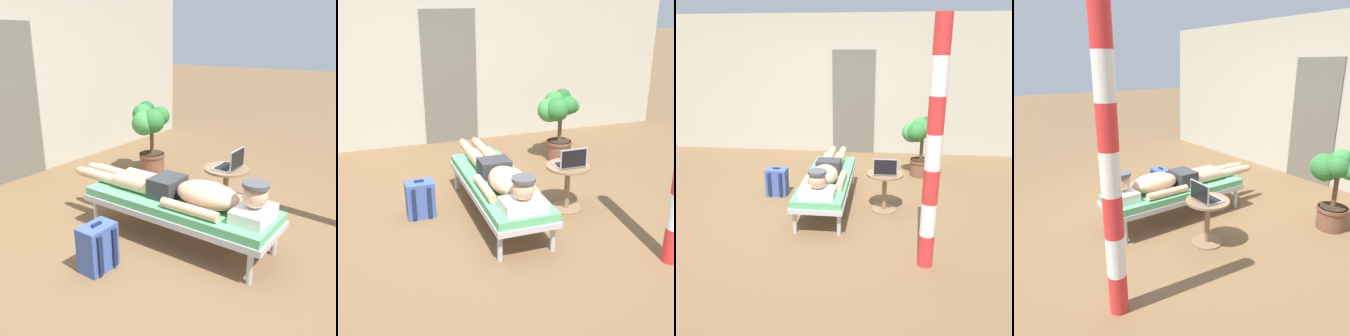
% 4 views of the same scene
% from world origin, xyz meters
% --- Properties ---
extents(ground_plane, '(40.00, 40.00, 0.00)m').
position_xyz_m(ground_plane, '(0.00, 0.00, 0.00)').
color(ground_plane, brown).
extents(house_door_panel, '(0.84, 0.03, 2.04)m').
position_xyz_m(house_door_panel, '(0.23, 2.70, 1.02)').
color(house_door_panel, '#625F54').
rests_on(house_door_panel, ground).
extents(lounge_chair, '(0.63, 1.89, 0.42)m').
position_xyz_m(lounge_chair, '(0.12, -0.00, 0.35)').
color(lounge_chair, '#B7B7BC').
rests_on(lounge_chair, ground).
extents(person_reclining, '(0.53, 2.17, 0.33)m').
position_xyz_m(person_reclining, '(0.12, -0.07, 0.52)').
color(person_reclining, white).
rests_on(person_reclining, lounge_chair).
extents(side_table, '(0.48, 0.48, 0.52)m').
position_xyz_m(side_table, '(0.90, -0.09, 0.36)').
color(side_table, '#8C6B4C').
rests_on(side_table, ground).
extents(laptop, '(0.31, 0.24, 0.23)m').
position_xyz_m(laptop, '(0.90, -0.14, 0.58)').
color(laptop, '#A5A8AD').
rests_on(laptop, side_table).
extents(backpack, '(0.30, 0.26, 0.42)m').
position_xyz_m(backpack, '(-0.67, 0.27, 0.20)').
color(backpack, '#3F59A5').
rests_on(backpack, ground).
extents(potted_plant, '(0.60, 0.55, 0.99)m').
position_xyz_m(potted_plant, '(1.46, 1.38, 0.65)').
color(potted_plant, brown).
rests_on(potted_plant, ground).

